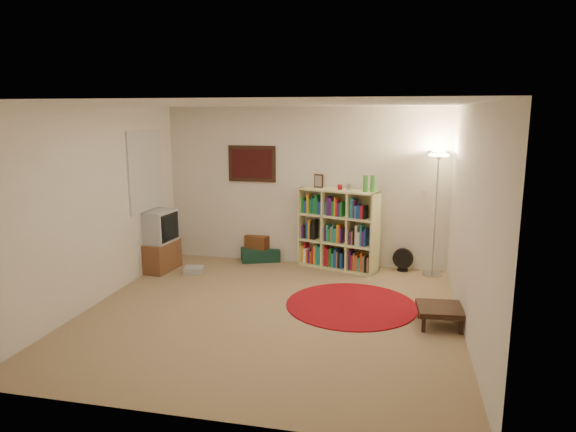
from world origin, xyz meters
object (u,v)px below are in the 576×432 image
floor_fan (403,260)px  suitcase (260,254)px  floor_lamp (438,173)px  side_table (440,310)px  tv_stand (158,241)px  bookshelf (337,230)px

floor_fan → suitcase: (-2.31, 0.11, -0.08)m
floor_lamp → suitcase: 3.12m
side_table → suitcase: bearing=141.6°
floor_lamp → tv_stand: floor_lamp is taller
tv_stand → suitcase: tv_stand is taller
floor_lamp → tv_stand: size_ratio=1.98×
floor_fan → suitcase: 2.32m
bookshelf → side_table: (1.43, -2.00, -0.41)m
floor_lamp → side_table: 2.37m
tv_stand → floor_lamp: bearing=14.6°
floor_lamp → suitcase: floor_lamp is taller
floor_lamp → floor_fan: (-0.44, 0.11, -1.37)m
floor_lamp → floor_fan: size_ratio=5.16×
bookshelf → floor_lamp: (1.46, -0.06, 0.94)m
tv_stand → floor_fan: bearing=17.3°
floor_fan → tv_stand: 3.80m
floor_fan → tv_stand: tv_stand is taller
floor_lamp → suitcase: bearing=175.4°
suitcase → side_table: bearing=-60.0°
floor_lamp → side_table: (-0.03, -1.94, -1.36)m
tv_stand → side_table: 4.33m
suitcase → side_table: size_ratio=1.34×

